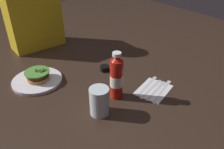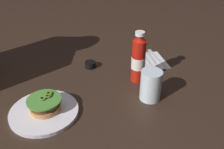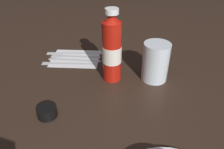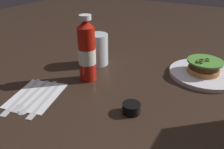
# 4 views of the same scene
# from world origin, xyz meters

# --- Properties ---
(ground_plane) EXTENTS (3.00, 3.00, 0.00)m
(ground_plane) POSITION_xyz_m (0.00, 0.00, 0.00)
(ground_plane) COLOR #2E2018
(ketchup_bottle) EXTENTS (0.06, 0.06, 0.22)m
(ketchup_bottle) POSITION_xyz_m (0.08, -0.19, 0.10)
(ketchup_bottle) COLOR #B6180D
(ketchup_bottle) RESTS_ON ground_plane
(water_glass) EXTENTS (0.08, 0.08, 0.12)m
(water_glass) POSITION_xyz_m (-0.04, -0.23, 0.06)
(water_glass) COLOR silver
(water_glass) RESTS_ON ground_plane
(condiment_cup) EXTENTS (0.05, 0.05, 0.03)m
(condiment_cup) POSITION_xyz_m (0.18, 0.03, 0.01)
(condiment_cup) COLOR black
(condiment_cup) RESTS_ON ground_plane
(napkin) EXTENTS (0.20, 0.17, 0.00)m
(napkin) POSITION_xyz_m (0.25, -0.26, 0.00)
(napkin) COLOR silver
(napkin) RESTS_ON ground_plane
(steak_knife) EXTENTS (0.20, 0.08, 0.00)m
(steak_knife) POSITION_xyz_m (0.29, -0.29, 0.00)
(steak_knife) COLOR silver
(steak_knife) RESTS_ON napkin
(fork_utensil) EXTENTS (0.18, 0.06, 0.00)m
(fork_utensil) POSITION_xyz_m (0.27, -0.27, 0.00)
(fork_utensil) COLOR silver
(fork_utensil) RESTS_ON napkin
(spoon_utensil) EXTENTS (0.19, 0.06, 0.00)m
(spoon_utensil) POSITION_xyz_m (0.28, -0.24, 0.00)
(spoon_utensil) COLOR silver
(spoon_utensil) RESTS_ON napkin
(butter_knife) EXTENTS (0.19, 0.07, 0.00)m
(butter_knife) POSITION_xyz_m (0.26, -0.22, 0.00)
(butter_knife) COLOR silver
(butter_knife) RESTS_ON napkin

